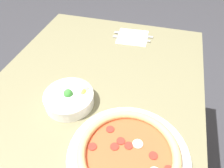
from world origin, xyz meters
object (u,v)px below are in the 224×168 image
Objects in this scene: pizza at (128,154)px; bowl at (69,98)px; fork at (132,39)px; knife at (135,35)px.

pizza is 2.02× the size of bowl.
bowl is 0.95× the size of fork.
fork is (0.63, 0.12, -0.01)m from pizza.
bowl reaches higher than fork.
bowl reaches higher than knife.
knife is at bearing -14.85° from bowl.
pizza is 1.78× the size of knife.
bowl is (0.15, 0.25, 0.01)m from pizza.
pizza is 0.29m from bowl.
knife is (0.67, 0.11, -0.01)m from pizza.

